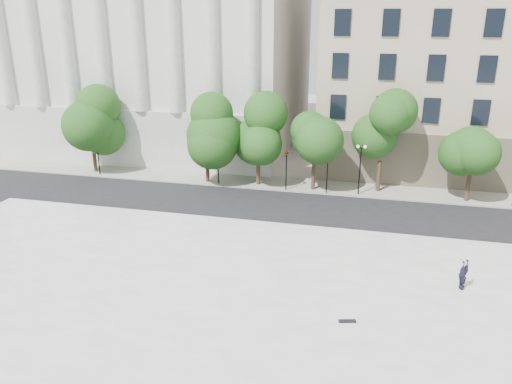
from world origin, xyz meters
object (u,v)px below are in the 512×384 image
Objects in this scene: traffic_light_west at (287,152)px; skateboard at (347,321)px; traffic_light_east at (328,154)px; person_lying at (462,285)px.

skateboard is at bearing -71.62° from traffic_light_west.
skateboard is at bearing -81.42° from traffic_light_east.
traffic_light_west reaches higher than skateboard.
skateboard is at bearing 177.53° from person_lying.
traffic_light_east is at bearing 80.34° from person_lying.
traffic_light_west is at bearing -180.00° from traffic_light_east.
traffic_light_west is 4.80× the size of skateboard.
traffic_light_west is 20.02m from person_lying.
traffic_light_east reaches higher than person_lying.
traffic_light_west is 1.00× the size of traffic_light_east.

